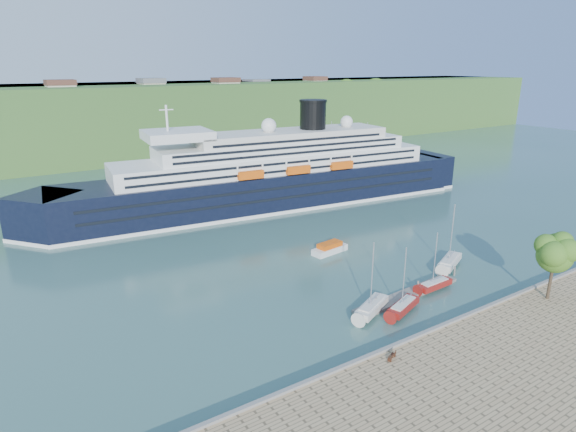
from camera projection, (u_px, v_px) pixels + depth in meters
The scene contains 12 objects.
ground at pixel (450, 329), 58.25m from camera, with size 400.00×400.00×0.00m, color #315750.
far_hillside at pixel (122, 119), 170.75m from camera, with size 400.00×50.00×24.00m, color #305D25.
quay_coping at pixel (452, 321), 57.75m from camera, with size 220.00×0.50×0.30m, color slate.
cruise_ship at pixel (269, 155), 105.48m from camera, with size 103.45×15.06×23.23m, color black, non-canonical shape.
park_bench at pixel (392, 355), 50.49m from camera, with size 1.36×0.56×0.87m, color #492615, non-canonical shape.
promenade_tree at pixel (553, 264), 62.25m from camera, with size 6.02×6.02×9.97m, color #2F6019, non-canonical shape.
floating_pontoon at pixel (407, 295), 66.48m from camera, with size 19.06×2.33×0.42m, color gray, non-canonical shape.
sailboat_white_near at pixel (373, 280), 60.45m from camera, with size 7.35×2.04×9.49m, color silver, non-canonical shape.
sailboat_red at pixel (437, 263), 67.11m from camera, with size 6.45×1.79×8.33m, color maroon, non-canonical shape.
sailboat_white_far at pixel (452, 238), 74.33m from camera, with size 7.79×2.16×10.06m, color silver, non-canonical shape.
tender_launch at pixel (330, 248), 81.59m from camera, with size 6.67×2.28×1.84m, color #DC520C, non-canonical shape.
sailboat_extra at pixel (405, 282), 60.84m from camera, with size 6.75×1.88×8.72m, color maroon, non-canonical shape.
Camera 1 is at (-44.37, -32.53, 30.65)m, focal length 30.00 mm.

